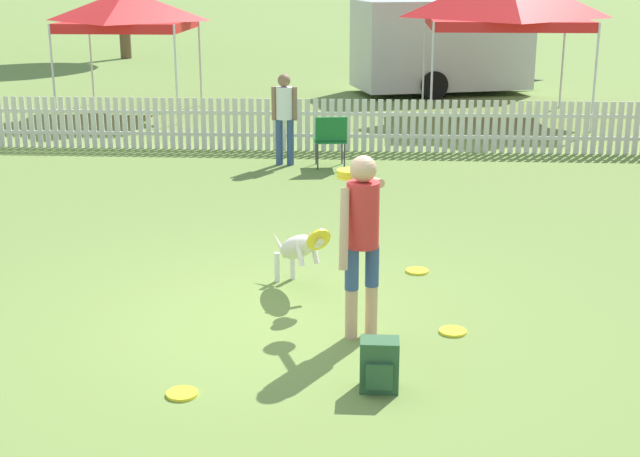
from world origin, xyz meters
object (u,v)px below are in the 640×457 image
Objects in this scene: handler_person at (361,224)px; backpack_on_grass at (379,365)px; leaping_dog at (299,247)px; canopy_tent_main at (127,10)px; frisbee_near_dog at (182,394)px; folding_chair_blue_left at (331,137)px; equipment_trailer at (441,45)px; frisbee_near_handler at (453,331)px; frisbee_midfield at (417,271)px; spectator_standing at (284,111)px.

handler_person reaches higher than backpack_on_grass.
leaping_dog is 0.40× the size of canopy_tent_main.
frisbee_near_dog is 0.28× the size of folding_chair_blue_left.
leaping_dog is at bearing 73.22° from frisbee_near_dog.
folding_chair_blue_left is at bearing -121.21° from equipment_trailer.
frisbee_near_dog is (-0.70, -2.31, -0.44)m from leaping_dog.
canopy_tent_main is (-5.18, 11.83, 1.21)m from handler_person.
canopy_tent_main is (-5.35, 12.90, 2.01)m from backpack_on_grass.
backpack_on_grass is (1.49, 0.18, 0.19)m from frisbee_near_dog.
leaping_dog reaches higher than frisbee_near_handler.
frisbee_near_handler is 1.63m from frisbee_midfield.
folding_chair_blue_left is 7.11m from canopy_tent_main.
backpack_on_grass is (-0.41, -2.76, 0.19)m from frisbee_midfield.
canopy_tent_main is (-6.00, 11.75, 2.20)m from frisbee_near_handler.
folding_chair_blue_left is 0.58× the size of spectator_standing.
spectator_standing is at bearing -52.27° from canopy_tent_main.
frisbee_midfield is at bearing 98.59° from frisbee_near_handler.
spectator_standing is at bearing 70.93° from handler_person.
frisbee_near_handler is 1.00× the size of frisbee_midfield.
frisbee_near_handler is 1.33m from backpack_on_grass.
leaping_dog is 5.89m from spectator_standing.
frisbee_midfield is at bearing -111.31° from equipment_trailer.
spectator_standing is at bearing 110.38° from frisbee_midfield.
equipment_trailer reaches higher than frisbee_midfield.
spectator_standing is at bearing 100.80° from backpack_on_grass.
spectator_standing is (-2.17, 6.81, 0.87)m from frisbee_near_handler.
leaping_dog reaches higher than frisbee_near_dog.
equipment_trailer is (1.56, 16.65, 1.02)m from backpack_on_grass.
frisbee_midfield is at bearing 95.93° from folding_chair_blue_left.
handler_person is 2.08m from frisbee_near_dog.
equipment_trailer is at bearing -111.96° from folding_chair_blue_left.
frisbee_near_handler is at bearing -81.41° from frisbee_midfield.
spectator_standing reaches higher than frisbee_midfield.
folding_chair_blue_left reaches higher than backpack_on_grass.
spectator_standing is (-1.93, 5.19, 0.87)m from frisbee_midfield.
frisbee_midfield is (-0.24, 1.62, 0.00)m from frisbee_near_handler.
leaping_dog is 1.43m from frisbee_midfield.
equipment_trailer is (3.05, 16.84, 1.21)m from frisbee_near_dog.
canopy_tent_main is (-3.86, 13.09, 2.20)m from frisbee_near_dog.
frisbee_midfield is at bearing 177.85° from leaping_dog.
frisbee_midfield is at bearing 40.95° from handler_person.
folding_chair_blue_left is 0.32× the size of canopy_tent_main.
frisbee_near_handler is 6.77m from folding_chair_blue_left.
frisbee_near_handler is 15.58m from equipment_trailer.
frisbee_midfield is 0.59× the size of backpack_on_grass.
canopy_tent_main is 1.79× the size of spectator_standing.
equipment_trailer is at bearing 79.74° from frisbee_near_dog.
leaping_dog is 1.80m from frisbee_near_handler.
equipment_trailer is at bearing 85.27° from frisbee_midfield.
frisbee_midfield is 13.99m from equipment_trailer.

